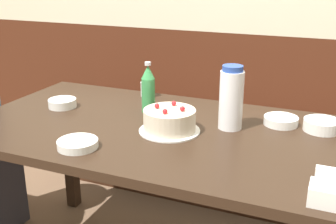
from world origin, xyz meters
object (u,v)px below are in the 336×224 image
object	(u,v)px
water_pitcher	(231,98)
glass_water_tall	(148,89)
bowl_sauce_shallow	(78,144)
napkin_holder	(330,192)
bench_seat	(214,159)
bowl_soup_white	(322,125)
bowl_rice_small	(62,103)
birthday_cake	(170,121)
soju_bottle	(148,89)
bowl_side_dish	(281,121)

from	to	relation	value
water_pitcher	glass_water_tall	size ratio (longest dim) A/B	3.55
bowl_sauce_shallow	napkin_holder	bearing A→B (deg)	-3.56
water_pitcher	bench_seat	bearing A→B (deg)	110.31
bowl_soup_white	bowl_rice_small	distance (m)	1.12
birthday_cake	glass_water_tall	world-z (taller)	birthday_cake
water_pitcher	soju_bottle	size ratio (longest dim) A/B	1.13
bowl_soup_white	bowl_side_dish	size ratio (longest dim) A/B	1.03
birthday_cake	napkin_holder	size ratio (longest dim) A/B	2.17
bowl_side_dish	bowl_sauce_shallow	xyz separation A→B (m)	(-0.63, -0.51, -0.00)
water_pitcher	bowl_side_dish	world-z (taller)	water_pitcher
soju_bottle	bowl_sauce_shallow	xyz separation A→B (m)	(-0.07, -0.45, -0.09)
birthday_cake	water_pitcher	bearing A→B (deg)	31.61
napkin_holder	bowl_sauce_shallow	bearing A→B (deg)	176.44
bowl_sauce_shallow	bowl_soup_white	bearing A→B (deg)	32.82
soju_bottle	bowl_rice_small	bearing A→B (deg)	-166.29
napkin_holder	water_pitcher	bearing A→B (deg)	131.35
napkin_holder	bowl_side_dish	bearing A→B (deg)	110.76
bowl_side_dish	bowl_sauce_shallow	world-z (taller)	bowl_side_dish
birthday_cake	bowl_soup_white	size ratio (longest dim) A/B	1.69
water_pitcher	napkin_holder	xyz separation A→B (m)	(0.39, -0.45, -0.09)
bowl_side_dish	glass_water_tall	bearing A→B (deg)	167.65
birthday_cake	bowl_side_dish	world-z (taller)	birthday_cake
napkin_holder	bowl_sauce_shallow	distance (m)	0.84
bowl_sauce_shallow	bowl_rice_small	bearing A→B (deg)	132.51
water_pitcher	glass_water_tall	bearing A→B (deg)	151.72
water_pitcher	napkin_holder	distance (m)	0.60
napkin_holder	glass_water_tall	xyz separation A→B (m)	(-0.88, 0.71, -0.00)
bowl_rice_small	bowl_sauce_shallow	distance (m)	0.48
bench_seat	water_pitcher	distance (m)	1.00
birthday_cake	bowl_soup_white	world-z (taller)	birthday_cake
glass_water_tall	bowl_rice_small	bearing A→B (deg)	-133.08
bowl_sauce_shallow	birthday_cake	bearing A→B (deg)	48.25
birthday_cake	napkin_holder	bearing A→B (deg)	-28.12
birthday_cake	bowl_rice_small	distance (m)	0.57
bowl_rice_small	glass_water_tall	world-z (taller)	glass_water_tall
bowl_side_dish	glass_water_tall	xyz separation A→B (m)	(-0.66, 0.15, 0.02)
bowl_rice_small	bench_seat	bearing A→B (deg)	57.13
napkin_holder	glass_water_tall	distance (m)	1.13
bowl_sauce_shallow	glass_water_tall	size ratio (longest dim) A/B	2.03
napkin_holder	bowl_rice_small	world-z (taller)	napkin_holder
water_pitcher	glass_water_tall	world-z (taller)	water_pitcher
bench_seat	bowl_soup_white	bearing A→B (deg)	-45.55
bowl_soup_white	bowl_side_dish	xyz separation A→B (m)	(-0.16, 0.01, -0.01)
bowl_soup_white	glass_water_tall	bearing A→B (deg)	169.61
water_pitcher	glass_water_tall	xyz separation A→B (m)	(-0.48, 0.26, -0.09)
water_pitcher	napkin_holder	world-z (taller)	water_pitcher
soju_bottle	bowl_rice_small	distance (m)	0.41
bowl_soup_white	bowl_sauce_shallow	distance (m)	0.93
bench_seat	birthday_cake	world-z (taller)	birthday_cake
water_pitcher	bowl_rice_small	distance (m)	0.78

